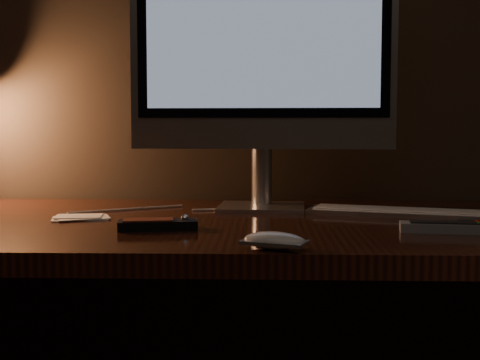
{
  "coord_description": "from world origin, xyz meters",
  "views": [
    {
      "loc": [
        0.09,
        0.46,
        0.95
      ],
      "look_at": [
        0.05,
        1.73,
        0.84
      ],
      "focal_mm": 50.0,
      "sensor_mm": 36.0,
      "label": 1
    }
  ],
  "objects_px": {
    "monitor": "(262,46)",
    "mouse": "(274,243)",
    "media_remote": "(158,224)",
    "tv_remote": "(449,227)",
    "keyboard": "(396,212)",
    "desk": "(222,272)"
  },
  "relations": [
    {
      "from": "keyboard",
      "to": "mouse",
      "type": "bearing_deg",
      "value": -106.77
    },
    {
      "from": "monitor",
      "to": "tv_remote",
      "type": "height_order",
      "value": "monitor"
    },
    {
      "from": "desk",
      "to": "mouse",
      "type": "xyz_separation_m",
      "value": [
        0.11,
        -0.4,
        0.14
      ]
    },
    {
      "from": "tv_remote",
      "to": "desk",
      "type": "bearing_deg",
      "value": 160.16
    },
    {
      "from": "media_remote",
      "to": "tv_remote",
      "type": "xyz_separation_m",
      "value": [
        0.55,
        -0.02,
        -0.0
      ]
    },
    {
      "from": "mouse",
      "to": "tv_remote",
      "type": "bearing_deg",
      "value": 48.73
    },
    {
      "from": "desk",
      "to": "monitor",
      "type": "height_order",
      "value": "monitor"
    },
    {
      "from": "desk",
      "to": "monitor",
      "type": "xyz_separation_m",
      "value": [
        0.09,
        0.11,
        0.51
      ]
    },
    {
      "from": "keyboard",
      "to": "tv_remote",
      "type": "bearing_deg",
      "value": -61.22
    },
    {
      "from": "keyboard",
      "to": "desk",
      "type": "bearing_deg",
      "value": -161.27
    },
    {
      "from": "mouse",
      "to": "media_remote",
      "type": "xyz_separation_m",
      "value": [
        -0.22,
        0.2,
        0.0
      ]
    },
    {
      "from": "media_remote",
      "to": "tv_remote",
      "type": "relative_size",
      "value": 0.87
    },
    {
      "from": "desk",
      "to": "keyboard",
      "type": "xyz_separation_m",
      "value": [
        0.39,
        0.01,
        0.14
      ]
    },
    {
      "from": "keyboard",
      "to": "mouse",
      "type": "xyz_separation_m",
      "value": [
        -0.28,
        -0.42,
        0.0
      ]
    },
    {
      "from": "monitor",
      "to": "keyboard",
      "type": "xyz_separation_m",
      "value": [
        0.3,
        -0.09,
        -0.38
      ]
    },
    {
      "from": "mouse",
      "to": "tv_remote",
      "type": "relative_size",
      "value": 0.57
    },
    {
      "from": "mouse",
      "to": "keyboard",
      "type": "bearing_deg",
      "value": 76.56
    },
    {
      "from": "monitor",
      "to": "mouse",
      "type": "bearing_deg",
      "value": -84.18
    },
    {
      "from": "monitor",
      "to": "mouse",
      "type": "relative_size",
      "value": 6.24
    },
    {
      "from": "mouse",
      "to": "desk",
      "type": "bearing_deg",
      "value": 125.39
    },
    {
      "from": "desk",
      "to": "keyboard",
      "type": "height_order",
      "value": "keyboard"
    },
    {
      "from": "mouse",
      "to": "tv_remote",
      "type": "xyz_separation_m",
      "value": [
        0.33,
        0.18,
        0.0
      ]
    }
  ]
}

